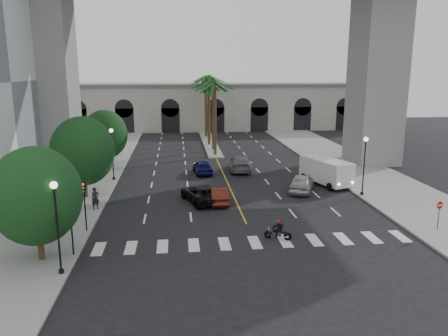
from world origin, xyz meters
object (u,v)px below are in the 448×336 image
(lamp_post_left_far, at_px, (112,150))
(lamp_post_right, at_px, (364,161))
(traffic_signal_near, at_px, (71,217))
(motorcycle_rider, at_px, (279,231))
(lamp_post_left_near, at_px, (57,220))
(car_b, at_px, (219,195))
(traffic_signal_far, at_px, (84,198))
(do_not_enter_sign, at_px, (439,210))
(pedestrian_b, at_px, (61,216))
(pedestrian_a, at_px, (95,198))
(car_c, at_px, (201,194))
(car_a, at_px, (302,183))
(cargo_van, at_px, (326,171))
(car_d, at_px, (241,163))
(car_e, at_px, (203,167))

(lamp_post_left_far, height_order, lamp_post_right, same)
(traffic_signal_near, distance_m, motorcycle_rider, 13.18)
(lamp_post_left_near, height_order, car_b, lamp_post_left_near)
(lamp_post_right, xyz_separation_m, traffic_signal_far, (-22.70, -6.50, -0.71))
(lamp_post_right, distance_m, do_not_enter_sign, 9.23)
(pedestrian_b, bearing_deg, traffic_signal_near, -36.42)
(traffic_signal_far, height_order, pedestrian_a, traffic_signal_far)
(car_c, bearing_deg, car_b, 144.71)
(traffic_signal_far, xyz_separation_m, car_c, (8.34, 6.33, -1.79))
(motorcycle_rider, height_order, car_c, car_c)
(traffic_signal_far, distance_m, motorcycle_rider, 13.38)
(motorcycle_rider, height_order, car_b, car_b)
(traffic_signal_near, bearing_deg, lamp_post_left_near, -92.29)
(car_c, bearing_deg, lamp_post_left_near, 38.12)
(traffic_signal_near, height_order, motorcycle_rider, traffic_signal_near)
(traffic_signal_far, bearing_deg, car_a, 25.91)
(lamp_post_left_near, height_order, car_a, lamp_post_left_near)
(lamp_post_right, xyz_separation_m, pedestrian_b, (-24.58, -5.66, -2.25))
(car_b, height_order, pedestrian_b, pedestrian_b)
(cargo_van, bearing_deg, car_b, -174.47)
(lamp_post_left_far, relative_size, car_a, 1.10)
(lamp_post_left_near, height_order, pedestrian_a, lamp_post_left_near)
(lamp_post_left_near, distance_m, car_d, 27.83)
(lamp_post_left_near, xyz_separation_m, lamp_post_left_far, (0.00, 21.00, 0.00))
(lamp_post_left_near, height_order, do_not_enter_sign, lamp_post_left_near)
(lamp_post_left_far, distance_m, traffic_signal_near, 18.51)
(lamp_post_left_near, relative_size, lamp_post_right, 1.00)
(lamp_post_left_near, xyz_separation_m, traffic_signal_far, (0.10, 6.50, -0.71))
(car_b, bearing_deg, pedestrian_b, 24.15)
(car_b, bearing_deg, lamp_post_left_near, 52.14)
(traffic_signal_near, xyz_separation_m, do_not_enter_sign, (24.30, 1.55, -0.92))
(lamp_post_left_far, relative_size, do_not_enter_sign, 2.44)
(car_a, xyz_separation_m, cargo_van, (3.04, 2.15, 0.58))
(lamp_post_left_near, bearing_deg, traffic_signal_near, 87.71)
(car_a, bearing_deg, car_c, 36.89)
(lamp_post_right, distance_m, car_d, 14.76)
(lamp_post_left_near, bearing_deg, pedestrian_b, 103.65)
(lamp_post_right, relative_size, motorcycle_rider, 3.08)
(lamp_post_left_near, bearing_deg, cargo_van, 39.58)
(car_c, xyz_separation_m, cargo_van, (12.48, 4.46, 0.68))
(lamp_post_left_far, bearing_deg, traffic_signal_near, -89.69)
(traffic_signal_far, height_order, motorcycle_rider, traffic_signal_far)
(car_d, bearing_deg, car_b, 80.68)
(motorcycle_rider, xyz_separation_m, car_e, (-3.90, 19.32, 0.14))
(car_e, height_order, cargo_van, cargo_van)
(pedestrian_b, bearing_deg, cargo_van, 56.00)
(pedestrian_b, height_order, do_not_enter_sign, do_not_enter_sign)
(traffic_signal_far, xyz_separation_m, car_b, (9.80, 5.89, -1.83))
(cargo_van, bearing_deg, car_c, -178.78)
(lamp_post_left_near, height_order, car_c, lamp_post_left_near)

